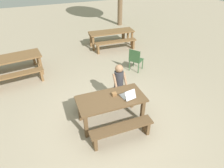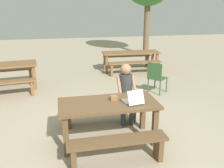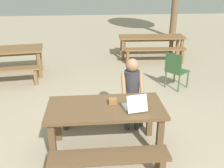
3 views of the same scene
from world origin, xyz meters
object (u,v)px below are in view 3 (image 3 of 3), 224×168
laptop (135,105)px  plastic_chair (176,70)px  person_seated (132,88)px  small_pouch (113,101)px  picnic_table_mid (6,53)px  picnic_table_front (105,113)px  picnic_table_rear (152,39)px

laptop → plastic_chair: laptop is taller
plastic_chair → person_seated: bearing=101.7°
laptop → small_pouch: bearing=-42.8°
plastic_chair → picnic_table_mid: size_ratio=0.46×
laptop → picnic_table_front: bearing=-24.8°
small_pouch → person_seated: (0.39, 0.59, -0.06)m
picnic_table_front → picnic_table_mid: bearing=125.3°
small_pouch → picnic_table_mid: small_pouch is taller
picnic_table_front → picnic_table_rear: 5.13m
person_seated → picnic_table_rear: person_seated is taller
person_seated → plastic_chair: person_seated is taller
small_pouch → laptop: bearing=-32.9°
picnic_table_front → picnic_table_mid: (-2.40, 3.39, 0.02)m
picnic_table_mid → picnic_table_rear: bearing=10.9°
picnic_table_front → plastic_chair: bearing=50.7°
laptop → person_seated: 0.79m
plastic_chair → picnic_table_front: bearing=102.6°
person_seated → picnic_table_rear: 4.34m
laptop → small_pouch: size_ratio=3.26×
person_seated → picnic_table_mid: 3.99m
picnic_table_mid → small_pouch: bearing=-60.2°
small_pouch → plastic_chair: 2.75m
laptop → picnic_table_mid: 4.50m
small_pouch → picnic_table_mid: 4.16m
small_pouch → plastic_chair: (1.70, 2.14, -0.32)m
laptop → person_seated: (0.09, 0.78, -0.08)m
person_seated → picnic_table_mid: person_seated is taller
plastic_chair → picnic_table_mid: (-4.22, 1.18, 0.18)m
picnic_table_mid → person_seated: bearing=-50.5°
small_pouch → picnic_table_mid: (-2.52, 3.31, -0.14)m
picnic_table_front → picnic_table_mid: size_ratio=0.88×
picnic_table_mid → laptop: bearing=-58.6°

